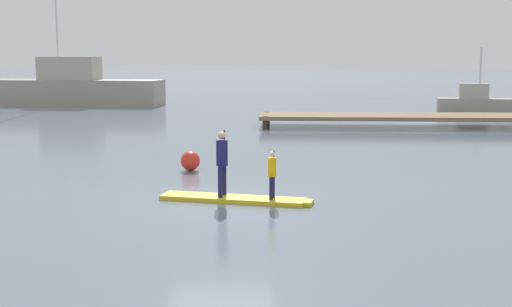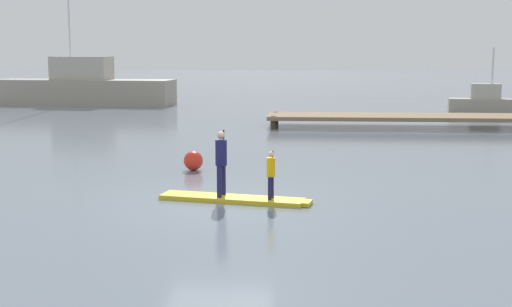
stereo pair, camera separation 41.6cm
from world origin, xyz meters
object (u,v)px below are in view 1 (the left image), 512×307
paddler_adult (222,159)px  paddler_child_solo (272,172)px  paddleboard_near (236,199)px  fishing_boat_white_large (72,88)px  mooring_buoy_far (190,161)px  fishing_boat_green_midground (481,102)px

paddler_adult → paddler_child_solo: size_ratio=1.40×
paddleboard_near → fishing_boat_white_large: fishing_boat_white_large is taller
paddleboard_near → mooring_buoy_far: (-1.65, 4.03, 0.24)m
fishing_boat_green_midground → paddler_adult: bearing=-117.8°
paddler_adult → fishing_boat_green_midground: bearing=62.2°
fishing_boat_white_large → mooring_buoy_far: (11.44, -24.49, -0.83)m
paddler_adult → paddler_child_solo: bearing=-11.0°
fishing_boat_white_large → fishing_boat_green_midground: 25.97m
fishing_boat_green_midground → mooring_buoy_far: (-14.23, -20.55, -0.28)m
paddleboard_near → paddler_adult: size_ratio=2.35×
paddler_child_solo → paddler_adult: bearing=169.0°
paddleboard_near → paddler_child_solo: (0.85, -0.16, 0.67)m
mooring_buoy_far → paddleboard_near: bearing=-67.7°
paddler_child_solo → paddleboard_near: bearing=169.5°
fishing_boat_white_large → mooring_buoy_far: fishing_boat_white_large is taller
paddler_adult → fishing_boat_white_large: size_ratio=0.13×
paddler_child_solo → fishing_boat_white_large: (-13.94, 28.67, 0.39)m
paddleboard_near → fishing_boat_white_large: size_ratio=0.30×
fishing_boat_green_midground → fishing_boat_white_large: bearing=171.3°
fishing_boat_white_large → fishing_boat_green_midground: (25.67, -3.94, -0.55)m
paddler_adult → fishing_boat_white_large: 31.18m
paddler_adult → fishing_boat_white_large: (-12.77, 28.44, 0.14)m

